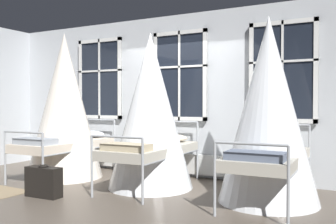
% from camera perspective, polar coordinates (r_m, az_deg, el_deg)
% --- Properties ---
extents(ground, '(16.29, 16.29, 0.00)m').
position_cam_1_polar(ground, '(6.09, -3.42, -11.69)').
color(ground, brown).
extents(back_wall_with_windows, '(8.18, 0.10, 3.05)m').
position_cam_1_polar(back_wall_with_windows, '(7.11, 2.18, 2.57)').
color(back_wall_with_windows, silver).
rests_on(back_wall_with_windows, ground).
extents(window_bank, '(4.86, 0.10, 2.66)m').
position_cam_1_polar(window_bank, '(7.01, 1.75, -0.71)').
color(window_bank, black).
rests_on(window_bank, ground).
extents(cot_first, '(1.38, 1.98, 2.67)m').
position_cam_1_polar(cot_first, '(7.16, -15.52, 0.67)').
color(cot_first, '#9EA3A8').
rests_on(cot_first, ground).
extents(cot_second, '(1.38, 1.98, 2.51)m').
position_cam_1_polar(cot_second, '(6.07, -2.71, -0.12)').
color(cot_second, '#9EA3A8').
rests_on(cot_second, ground).
extents(cot_third, '(1.38, 1.98, 2.57)m').
position_cam_1_polar(cot_third, '(5.33, 15.11, -0.04)').
color(cot_third, '#9EA3A8').
rests_on(cot_third, ground).
extents(rug_first, '(0.82, 0.60, 0.01)m').
position_cam_1_polar(rug_first, '(6.42, -24.25, -11.06)').
color(rug_first, '#8E7A5B').
rests_on(rug_first, ground).
extents(suitcase_dark, '(0.57, 0.23, 0.47)m').
position_cam_1_polar(suitcase_dark, '(5.83, -18.49, -10.09)').
color(suitcase_dark, black).
rests_on(suitcase_dark, ground).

